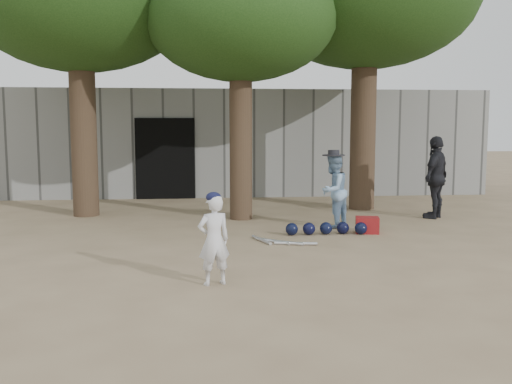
{
  "coord_description": "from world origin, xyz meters",
  "views": [
    {
      "loc": [
        -0.3,
        -7.88,
        1.99
      ],
      "look_at": [
        0.6,
        1.0,
        0.95
      ],
      "focal_mm": 40.0,
      "sensor_mm": 36.0,
      "label": 1
    }
  ],
  "objects": [
    {
      "name": "spectator_blue",
      "position": [
        2.32,
        2.98,
        0.73
      ],
      "size": [
        0.88,
        0.89,
        1.45
      ],
      "primitive_type": "imported",
      "rotation": [
        0.0,
        0.0,
        3.99
      ],
      "color": "#7DA0C2",
      "rests_on": "ground"
    },
    {
      "name": "red_bag",
      "position": [
        2.82,
        2.33,
        0.15
      ],
      "size": [
        0.48,
        0.4,
        0.3
      ],
      "primitive_type": "cube",
      "rotation": [
        0.0,
        0.0,
        -0.22
      ],
      "color": "maroon",
      "rests_on": "ground"
    },
    {
      "name": "back_building",
      "position": [
        -0.0,
        10.33,
        1.5
      ],
      "size": [
        16.0,
        5.24,
        3.0
      ],
      "color": "gray",
      "rests_on": "ground"
    },
    {
      "name": "ground",
      "position": [
        0.0,
        0.0,
        0.0
      ],
      "size": [
        70.0,
        70.0,
        0.0
      ],
      "primitive_type": "plane",
      "color": "#937C5E",
      "rests_on": "ground"
    },
    {
      "name": "spectator_dark",
      "position": [
        4.79,
        3.88,
        0.89
      ],
      "size": [
        1.03,
        1.05,
        1.77
      ],
      "primitive_type": "imported",
      "rotation": [
        0.0,
        0.0,
        3.95
      ],
      "color": "black",
      "rests_on": "ground"
    },
    {
      "name": "tree_row",
      "position": [
        0.74,
        5.02,
        4.69
      ],
      "size": [
        11.4,
        5.8,
        6.69
      ],
      "color": "brown",
      "rests_on": "ground"
    },
    {
      "name": "boy_player",
      "position": [
        -0.12,
        -0.87,
        0.57
      ],
      "size": [
        0.48,
        0.39,
        1.14
      ],
      "primitive_type": "imported",
      "rotation": [
        0.0,
        0.0,
        3.45
      ],
      "color": "silver",
      "rests_on": "ground"
    },
    {
      "name": "helmet_row",
      "position": [
        2.02,
        2.25,
        0.12
      ],
      "size": [
        1.51,
        0.3,
        0.23
      ],
      "color": "black",
      "rests_on": "ground"
    },
    {
      "name": "bat_pile",
      "position": [
        1.04,
        1.57,
        0.03
      ],
      "size": [
        1.04,
        0.82,
        0.06
      ],
      "color": "silver",
      "rests_on": "ground"
    }
  ]
}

